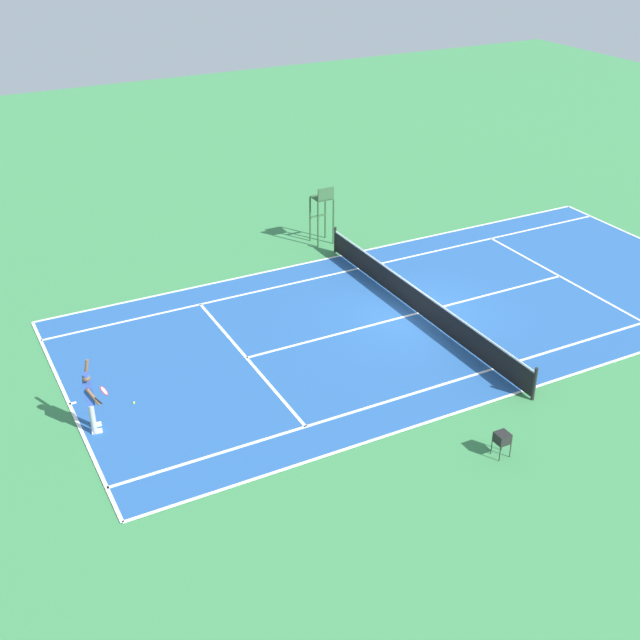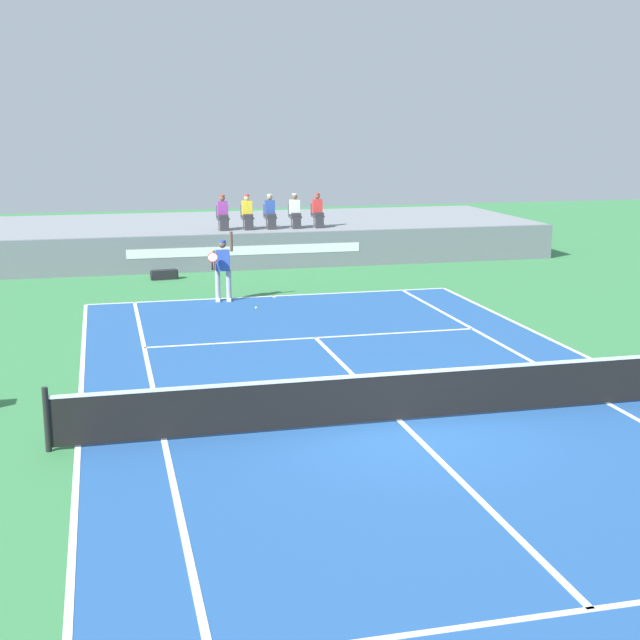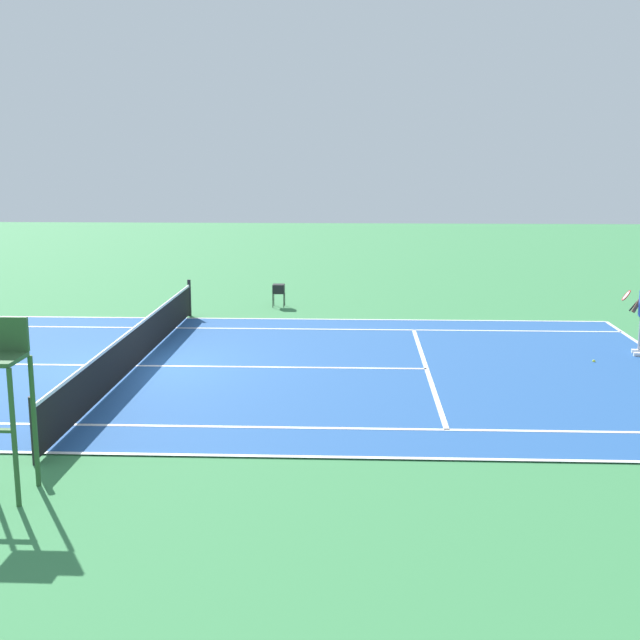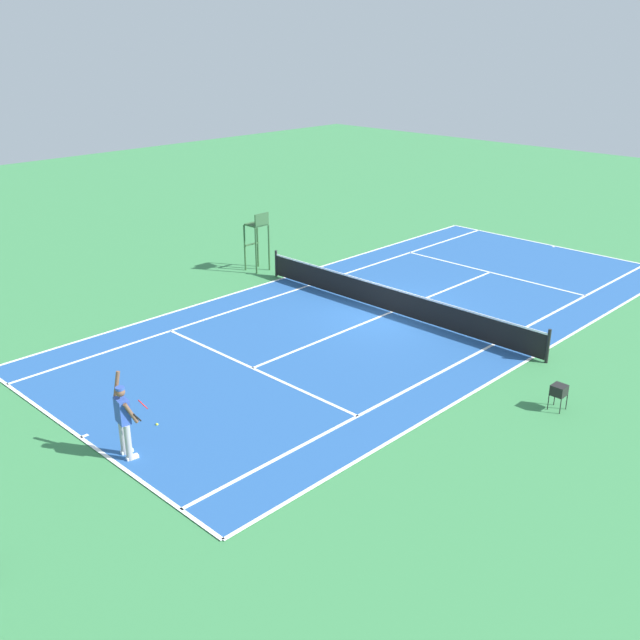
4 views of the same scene
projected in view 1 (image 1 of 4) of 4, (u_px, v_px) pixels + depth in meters
ground_plane at (417, 314)px, 28.23m from camera, size 80.00×80.00×0.00m
court at (418, 314)px, 28.23m from camera, size 11.08×23.88×0.03m
net at (418, 300)px, 27.98m from camera, size 11.98×0.10×1.07m
tennis_player at (90, 400)px, 21.84m from camera, size 0.81×0.62×2.08m
tennis_ball at (134, 403)px, 23.41m from camera, size 0.07×0.07×0.07m
umpire_chair at (323, 207)px, 32.96m from camera, size 0.77×0.77×2.44m
ball_hopper at (502, 438)px, 21.07m from camera, size 0.36×0.36×0.70m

